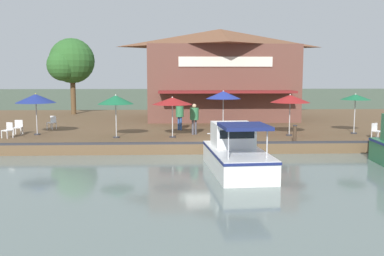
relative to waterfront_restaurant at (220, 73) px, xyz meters
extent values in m
plane|color=#4C5B47|center=(13.35, -1.83, -4.20)|extent=(220.00, 220.00, 0.00)
cube|color=brown|center=(2.35, -1.83, -3.90)|extent=(22.00, 56.00, 0.60)
cube|color=#2D2D33|center=(13.25, -1.83, -3.55)|extent=(0.20, 50.40, 0.10)
cube|color=brown|center=(-0.02, 0.00, -0.76)|extent=(7.85, 11.16, 5.68)
pyramid|color=brown|center=(-0.02, 0.00, 2.79)|extent=(8.24, 11.72, 1.41)
cube|color=maroon|center=(4.80, 0.00, -1.30)|extent=(1.80, 9.49, 0.16)
cube|color=silver|center=(3.94, 0.00, 0.80)|extent=(0.08, 6.70, 0.70)
cylinder|color=#B7B7B7|center=(10.91, -6.87, -2.51)|extent=(0.06, 0.06, 2.18)
cylinder|color=#2D2D33|center=(10.91, -6.87, -3.57)|extent=(0.36, 0.36, 0.06)
cone|color=#19663D|center=(10.91, -6.87, -1.49)|extent=(1.97, 1.97, 0.48)
cone|color=silver|center=(10.91, -6.87, -1.47)|extent=(1.22, 1.22, 0.39)
sphere|color=silver|center=(10.91, -6.87, -1.25)|extent=(0.08, 0.08, 0.08)
cylinder|color=#B7B7B7|center=(8.20, -0.63, -2.44)|extent=(0.06, 0.06, 2.31)
cylinder|color=#2D2D33|center=(8.20, -0.63, -3.57)|extent=(0.36, 0.36, 0.06)
cone|color=navy|center=(8.20, -0.63, -1.36)|extent=(2.15, 2.15, 0.46)
cone|color=white|center=(8.20, -0.63, -1.34)|extent=(1.33, 1.33, 0.37)
sphere|color=white|center=(8.20, -0.63, -1.13)|extent=(0.08, 0.08, 0.08)
cylinder|color=#B7B7B7|center=(10.41, 2.93, -2.51)|extent=(0.06, 0.06, 2.18)
cylinder|color=#2D2D33|center=(10.41, 2.93, -3.57)|extent=(0.36, 0.36, 0.06)
cone|color=maroon|center=(10.41, 2.93, -1.48)|extent=(2.24, 2.24, 0.44)
cone|color=white|center=(10.41, 2.93, -1.46)|extent=(1.39, 1.39, 0.35)
sphere|color=white|center=(10.41, 2.93, -1.26)|extent=(0.08, 0.08, 0.08)
cylinder|color=#B7B7B7|center=(9.77, 6.98, -2.49)|extent=(0.06, 0.06, 2.22)
cylinder|color=#2D2D33|center=(9.77, 6.98, -3.57)|extent=(0.36, 0.36, 0.06)
cone|color=#19663D|center=(9.77, 6.98, -1.43)|extent=(1.75, 1.75, 0.32)
cone|color=silver|center=(9.77, 6.98, -1.41)|extent=(1.08, 1.08, 0.26)
sphere|color=silver|center=(9.77, 6.98, -1.27)|extent=(0.08, 0.08, 0.08)
cylinder|color=#B7B7B7|center=(9.49, -11.64, -2.50)|extent=(0.06, 0.06, 2.19)
cylinder|color=#2D2D33|center=(9.49, -11.64, -3.57)|extent=(0.36, 0.36, 0.06)
cone|color=navy|center=(9.49, -11.64, -1.49)|extent=(2.27, 2.27, 0.51)
cone|color=yellow|center=(9.49, -11.64, -1.47)|extent=(1.41, 1.41, 0.41)
sphere|color=yellow|center=(9.49, -11.64, -1.23)|extent=(0.08, 0.08, 0.08)
cylinder|color=#B7B7B7|center=(10.90, -3.76, -2.55)|extent=(0.06, 0.06, 2.09)
cylinder|color=#2D2D33|center=(10.90, -3.76, -3.57)|extent=(0.36, 0.36, 0.06)
cone|color=maroon|center=(10.90, -3.76, -1.56)|extent=(2.22, 2.22, 0.39)
cone|color=white|center=(10.90, -3.76, -1.54)|extent=(1.37, 1.37, 0.32)
sphere|color=white|center=(10.90, -3.76, -1.37)|extent=(0.08, 0.08, 0.08)
cube|color=white|center=(12.02, 7.62, -3.39)|extent=(0.05, 0.05, 0.42)
cube|color=white|center=(12.21, 7.26, -3.39)|extent=(0.05, 0.05, 0.42)
cube|color=white|center=(11.67, 7.43, -3.39)|extent=(0.05, 0.05, 0.42)
cube|color=white|center=(11.85, 7.08, -3.39)|extent=(0.05, 0.05, 0.42)
cube|color=white|center=(11.94, 7.35, -3.17)|extent=(0.59, 0.59, 0.05)
cube|color=white|center=(11.76, 7.25, -2.95)|extent=(0.24, 0.41, 0.40)
cube|color=white|center=(9.68, -12.50, -3.39)|extent=(0.04, 0.04, 0.42)
cube|color=white|center=(9.72, -12.90, -3.39)|extent=(0.04, 0.04, 0.42)
cube|color=white|center=(9.28, -12.54, -3.39)|extent=(0.04, 0.04, 0.42)
cube|color=white|center=(9.32, -12.94, -3.39)|extent=(0.04, 0.04, 0.42)
cube|color=white|center=(9.50, -12.72, -3.17)|extent=(0.48, 0.48, 0.05)
cube|color=white|center=(9.30, -12.74, -2.95)|extent=(0.08, 0.44, 0.40)
cube|color=white|center=(7.21, -11.41, -3.39)|extent=(0.05, 0.05, 0.42)
cube|color=white|center=(7.06, -11.78, -3.39)|extent=(0.05, 0.05, 0.42)
cube|color=white|center=(6.84, -11.26, -3.39)|extent=(0.05, 0.05, 0.42)
cube|color=white|center=(6.69, -11.64, -3.39)|extent=(0.05, 0.05, 0.42)
cube|color=white|center=(6.95, -11.52, -3.17)|extent=(0.57, 0.57, 0.05)
cube|color=white|center=(6.77, -11.45, -2.95)|extent=(0.20, 0.42, 0.40)
cube|color=white|center=(11.06, -12.76, -3.39)|extent=(0.05, 0.05, 0.42)
cube|color=white|center=(10.89, -13.12, -3.39)|extent=(0.05, 0.05, 0.42)
cube|color=white|center=(10.70, -12.58, -3.39)|extent=(0.05, 0.05, 0.42)
cube|color=white|center=(10.53, -12.95, -3.39)|extent=(0.05, 0.05, 0.42)
cube|color=white|center=(10.79, -12.85, -3.17)|extent=(0.59, 0.59, 0.05)
cube|color=white|center=(10.61, -12.77, -2.95)|extent=(0.22, 0.41, 0.40)
cylinder|color=#2D5193|center=(7.59, -3.39, -3.18)|extent=(0.13, 0.13, 0.84)
cylinder|color=#2D5193|center=(7.69, -3.25, -3.18)|extent=(0.13, 0.13, 0.84)
cylinder|color=#337547|center=(7.64, -3.32, -2.43)|extent=(0.49, 0.49, 0.66)
sphere|color=tan|center=(7.64, -3.32, -1.98)|extent=(0.23, 0.23, 0.23)
cylinder|color=#4C4C56|center=(9.75, -2.41, -3.16)|extent=(0.13, 0.13, 0.87)
cylinder|color=#4C4C56|center=(9.81, -2.58, -3.16)|extent=(0.13, 0.13, 0.87)
cylinder|color=#337547|center=(9.78, -2.50, -2.38)|extent=(0.51, 0.51, 0.69)
sphere|color=tan|center=(9.78, -2.50, -1.92)|extent=(0.24, 0.24, 0.24)
cube|color=white|center=(17.25, -1.08, -3.66)|extent=(5.29, 2.44, 0.92)
ellipsoid|color=white|center=(14.68, -1.27, -3.66)|extent=(1.96, 2.09, 0.92)
cube|color=navy|center=(17.25, -1.08, -3.28)|extent=(5.36, 2.48, 0.10)
cube|color=white|center=(16.35, -1.15, -2.70)|extent=(1.91, 1.78, 1.01)
cube|color=black|center=(17.22, -1.08, -2.57)|extent=(0.16, 1.45, 0.35)
cube|color=navy|center=(18.46, -0.99, -2.09)|extent=(2.12, 1.90, 0.14)
cylinder|color=silver|center=(19.01, -0.23, -2.65)|extent=(0.05, 0.05, 1.11)
cylinder|color=silver|center=(19.11, -1.67, -2.65)|extent=(0.05, 0.05, 1.11)
cylinder|color=silver|center=(14.47, -1.28, -2.90)|extent=(0.16, 1.66, 0.04)
cylinder|color=#473323|center=(13.00, 2.52, -3.17)|extent=(0.18, 0.18, 0.87)
cylinder|color=#2D2D33|center=(13.00, 2.52, -2.71)|extent=(0.22, 0.22, 0.04)
cylinder|color=brown|center=(-4.11, -12.69, -1.98)|extent=(0.45, 0.45, 3.24)
sphere|color=#2D6028|center=(-4.11, -12.69, 1.13)|extent=(3.95, 3.95, 3.95)
sphere|color=#2D6028|center=(-3.32, -13.28, 0.73)|extent=(2.77, 2.77, 2.77)
camera|label=1|loc=(34.46, -3.63, -0.19)|focal=40.00mm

